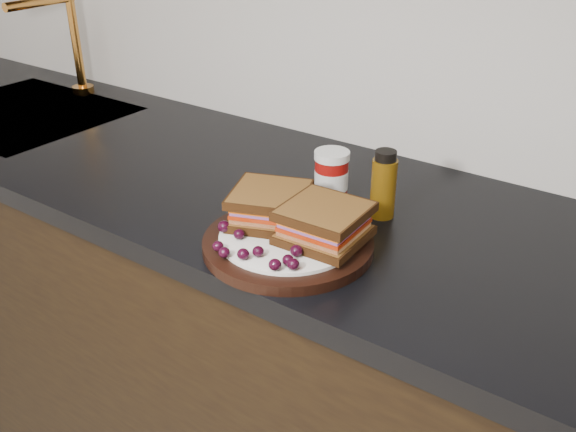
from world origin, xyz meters
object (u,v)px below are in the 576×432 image
object	(u,v)px
condiment_jar	(331,176)
plate	(288,244)
sandwich_left	(270,206)
oil_bottle	(384,184)

from	to	relation	value
condiment_jar	plate	bearing A→B (deg)	-78.38
plate	sandwich_left	world-z (taller)	sandwich_left
sandwich_left	condiment_jar	xyz separation A→B (m)	(0.01, 0.17, -0.00)
sandwich_left	oil_bottle	distance (m)	0.21
oil_bottle	sandwich_left	bearing A→B (deg)	-126.60
sandwich_left	plate	bearing A→B (deg)	-45.33
plate	oil_bottle	world-z (taller)	oil_bottle
plate	condiment_jar	distance (m)	0.20
plate	oil_bottle	bearing A→B (deg)	69.94
sandwich_left	condiment_jar	size ratio (longest dim) A/B	1.29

